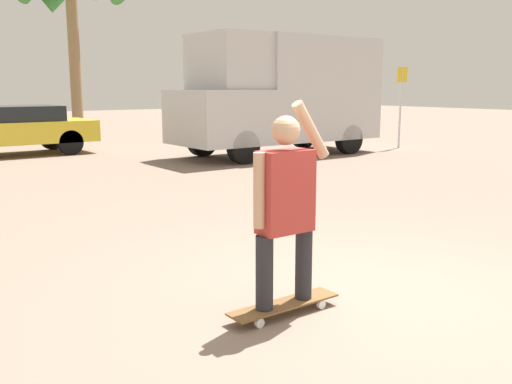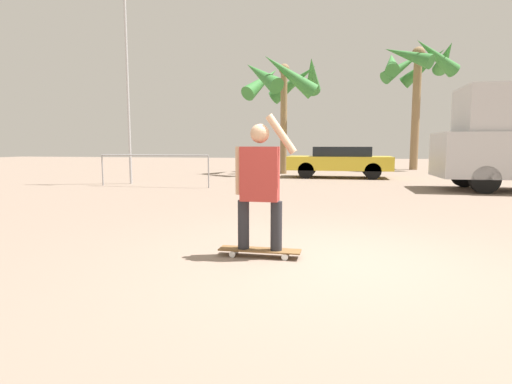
{
  "view_description": "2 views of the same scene",
  "coord_description": "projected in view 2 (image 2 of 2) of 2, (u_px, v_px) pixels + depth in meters",
  "views": [
    {
      "loc": [
        -3.65,
        -3.3,
        1.83
      ],
      "look_at": [
        -0.5,
        0.97,
        0.85
      ],
      "focal_mm": 40.0,
      "sensor_mm": 36.0,
      "label": 1
    },
    {
      "loc": [
        0.06,
        -4.58,
        1.35
      ],
      "look_at": [
        -0.94,
        0.31,
        0.78
      ],
      "focal_mm": 28.0,
      "sensor_mm": 36.0,
      "label": 2
    }
  ],
  "objects": [
    {
      "name": "palm_tree_center_background",
      "position": [
        284.0,
        80.0,
        19.11
      ],
      "size": [
        3.94,
        4.18,
        5.63
      ],
      "color": "#8E704C",
      "rests_on": "ground_plane"
    },
    {
      "name": "skateboard",
      "position": [
        260.0,
        250.0,
        4.89
      ],
      "size": [
        1.01,
        0.23,
        0.09
      ],
      "color": "brown",
      "rests_on": "ground_plane"
    },
    {
      "name": "parked_car_yellow",
      "position": [
        340.0,
        161.0,
        17.14
      ],
      "size": [
        4.34,
        1.84,
        1.32
      ],
      "color": "black",
      "rests_on": "ground_plane"
    },
    {
      "name": "ground_plane",
      "position": [
        330.0,
        263.0,
        4.63
      ],
      "size": [
        80.0,
        80.0,
        0.0
      ],
      "primitive_type": "plane",
      "color": "gray"
    },
    {
      "name": "plaza_railing_segment",
      "position": [
        154.0,
        160.0,
        13.21
      ],
      "size": [
        3.84,
        0.05,
        1.08
      ],
      "color": "#99999E",
      "rests_on": "ground_plane"
    },
    {
      "name": "person_skateboarder",
      "position": [
        260.0,
        179.0,
        4.79
      ],
      "size": [
        0.74,
        0.23,
        1.64
      ],
      "color": "#28282D",
      "rests_on": "skateboard"
    },
    {
      "name": "palm_tree_near_van",
      "position": [
        417.0,
        66.0,
        22.33
      ],
      "size": [
        4.26,
        4.51,
        7.15
      ],
      "color": "#8E704C",
      "rests_on": "ground_plane"
    },
    {
      "name": "flagpole",
      "position": [
        128.0,
        69.0,
        13.95
      ],
      "size": [
        0.89,
        0.12,
        7.33
      ],
      "color": "#B7B7BC",
      "rests_on": "ground_plane"
    }
  ]
}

